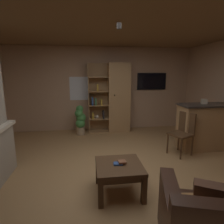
{
  "coord_description": "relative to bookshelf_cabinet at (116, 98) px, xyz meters",
  "views": [
    {
      "loc": [
        -0.45,
        -2.95,
        1.75
      ],
      "look_at": [
        0.0,
        0.4,
        1.05
      ],
      "focal_mm": 29.95,
      "sensor_mm": 36.0,
      "label": 1
    }
  ],
  "objects": [
    {
      "name": "ceiling",
      "position": [
        -0.42,
        -2.6,
        1.53
      ],
      "size": [
        5.61,
        5.68,
        0.02
      ],
      "primitive_type": "cube",
      "color": "brown"
    },
    {
      "name": "potted_floor_plant",
      "position": [
        -1.08,
        -0.24,
        -0.57
      ],
      "size": [
        0.31,
        0.33,
        0.85
      ],
      "color": "#9E896B",
      "rests_on": "ground"
    },
    {
      "name": "table_book_0",
      "position": [
        -0.45,
        -3.08,
        -0.55
      ],
      "size": [
        0.13,
        0.1,
        0.02
      ],
      "primitive_type": "cube",
      "rotation": [
        0.0,
        0.0,
        -0.06
      ],
      "color": "#2D4C8C",
      "rests_on": "coffee_table"
    },
    {
      "name": "window_pane_back",
      "position": [
        -1.05,
        0.24,
        0.29
      ],
      "size": [
        0.67,
        0.01,
        0.7
      ],
      "primitive_type": "cube",
      "color": "white"
    },
    {
      "name": "floor",
      "position": [
        -0.42,
        -2.6,
        -1.03
      ],
      "size": [
        5.61,
        5.68,
        0.02
      ],
      "primitive_type": "cube",
      "color": "#A37A4C",
      "rests_on": "ground"
    },
    {
      "name": "table_book_1",
      "position": [
        -0.39,
        -3.08,
        -0.53
      ],
      "size": [
        0.12,
        0.1,
        0.03
      ],
      "primitive_type": "cube",
      "rotation": [
        0.0,
        0.0,
        0.06
      ],
      "color": "brown",
      "rests_on": "coffee_table"
    },
    {
      "name": "dining_chair",
      "position": [
        1.19,
        -1.9,
        -0.49
      ],
      "size": [
        0.55,
        0.55,
        0.92
      ],
      "color": "#4C331E",
      "rests_on": "ground"
    },
    {
      "name": "kitchen_bar_counter",
      "position": [
        1.94,
        -1.66,
        -0.48
      ],
      "size": [
        1.42,
        0.57,
        1.06
      ],
      "color": "#A87F51",
      "rests_on": "ground"
    },
    {
      "name": "tissue_box",
      "position": [
        1.8,
        -1.61,
        0.1
      ],
      "size": [
        0.15,
        0.15,
        0.11
      ],
      "primitive_type": "cube",
      "rotation": [
        0.0,
        0.0,
        -0.35
      ],
      "color": "#BFB299",
      "rests_on": "kitchen_bar_counter"
    },
    {
      "name": "coffee_table",
      "position": [
        -0.43,
        -3.08,
        -0.65
      ],
      "size": [
        0.67,
        0.65,
        0.45
      ],
      "color": "#4C331E",
      "rests_on": "ground"
    },
    {
      "name": "bookshelf_cabinet",
      "position": [
        0.0,
        0.0,
        0.0
      ],
      "size": [
        1.24,
        0.41,
        2.06
      ],
      "color": "#A87F51",
      "rests_on": "ground"
    },
    {
      "name": "track_light_spot_1",
      "position": [
        -0.36,
        -2.53,
        1.45
      ],
      "size": [
        0.07,
        0.07,
        0.09
      ],
      "primitive_type": "cylinder",
      "color": "black"
    },
    {
      "name": "wall_mounted_tv",
      "position": [
        1.17,
        0.21,
        0.49
      ],
      "size": [
        0.92,
        0.06,
        0.52
      ],
      "color": "black"
    },
    {
      "name": "wall_back",
      "position": [
        -0.42,
        0.27,
        0.25
      ],
      "size": [
        5.73,
        0.06,
        2.53
      ],
      "primitive_type": "cube",
      "color": "tan",
      "rests_on": "ground"
    }
  ]
}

